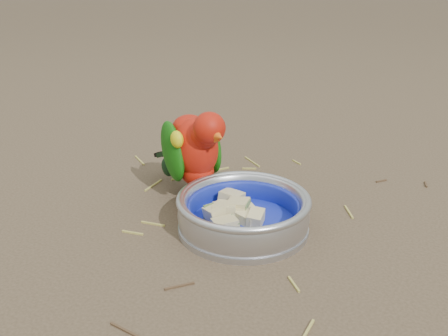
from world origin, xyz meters
The scene contains 6 objects.
ground centered at (0.00, 0.00, 0.00)m, with size 60.00×60.00×0.00m, color #4E3D2C.
food_bowl centered at (-0.03, 0.10, 0.01)m, with size 0.22×0.22×0.02m, color #B2B2BA.
bowl_wall centered at (-0.03, 0.10, 0.04)m, with size 0.22×0.22×0.04m, color #B2B2BA, non-canonical shape.
fruit_wedges centered at (-0.03, 0.10, 0.03)m, with size 0.13×0.13×0.03m, color #CEBC81, non-canonical shape.
lory_parrot centered at (-0.16, 0.15, 0.09)m, with size 0.10×0.22×0.17m, color #A81608, non-canonical shape.
ground_debris centered at (-0.02, 0.02, 0.00)m, with size 0.90×0.80×0.01m, color #A99C48, non-canonical shape.
Camera 1 is at (0.32, -0.54, 0.41)m, focal length 40.00 mm.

